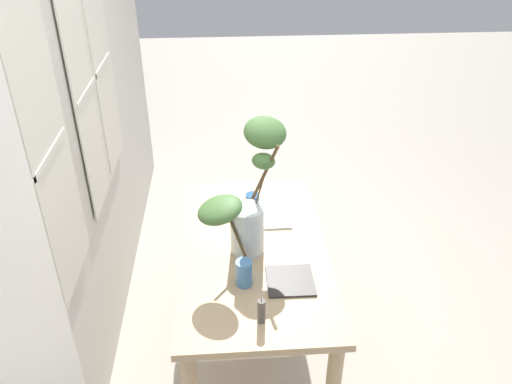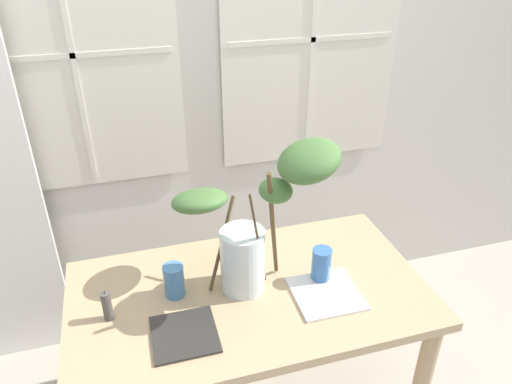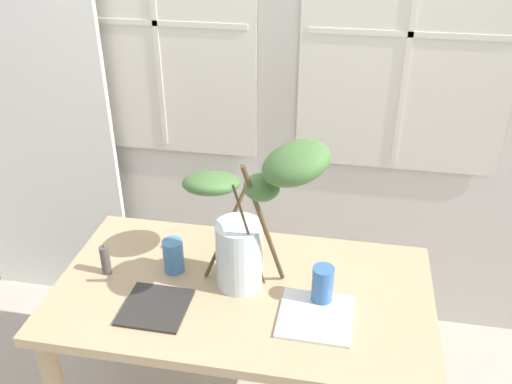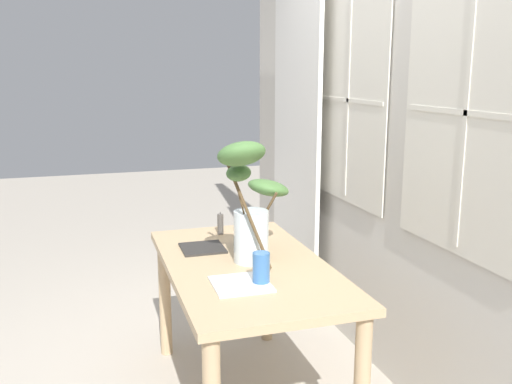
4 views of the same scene
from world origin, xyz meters
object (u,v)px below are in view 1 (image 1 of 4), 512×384
vase_with_branches (248,200)px  drinking_glass_blue_right (252,206)px  plate_square_left (290,281)px  pillar_candle (261,311)px  drinking_glass_blue_left (244,273)px  dining_table (253,265)px  plate_square_right (268,216)px

vase_with_branches → drinking_glass_blue_right: size_ratio=4.62×
plate_square_left → pillar_candle: pillar_candle is taller
vase_with_branches → drinking_glass_blue_left: bearing=173.1°
dining_table → plate_square_right: bearing=-20.5°
drinking_glass_blue_right → plate_square_right: (-0.01, -0.09, -0.07)m
dining_table → pillar_candle: 0.55m
plate_square_left → pillar_candle: (-0.24, 0.16, 0.05)m
drinking_glass_blue_right → plate_square_left: size_ratio=0.65×
drinking_glass_blue_left → pillar_candle: bearing=-165.9°
dining_table → vase_with_branches: (0.01, 0.03, 0.40)m
drinking_glass_blue_right → plate_square_left: bearing=-165.8°
plate_square_left → drinking_glass_blue_right: bearing=14.2°
plate_square_right → pillar_candle: (-0.79, 0.10, 0.05)m
dining_table → plate_square_left: plate_square_left is taller
plate_square_left → drinking_glass_blue_left: bearing=90.1°
vase_with_branches → pillar_candle: 0.58m
pillar_candle → plate_square_left: bearing=-32.6°
dining_table → drinking_glass_blue_left: 0.33m
dining_table → plate_square_right: size_ratio=5.53×
drinking_glass_blue_right → plate_square_left: (-0.56, -0.14, -0.07)m
dining_table → drinking_glass_blue_right: size_ratio=9.51×
drinking_glass_blue_left → plate_square_left: (0.00, -0.22, -0.06)m
dining_table → drinking_glass_blue_left: size_ratio=10.35×
drinking_glass_blue_right → pillar_candle: drinking_glass_blue_right is taller
drinking_glass_blue_left → plate_square_right: (0.55, -0.16, -0.06)m
vase_with_branches → drinking_glass_blue_right: 0.35m
dining_table → pillar_candle: size_ratio=10.60×
dining_table → vase_with_branches: size_ratio=2.06×
vase_with_branches → drinking_glass_blue_left: vase_with_branches is taller
drinking_glass_blue_left → plate_square_right: drinking_glass_blue_left is taller
plate_square_right → pillar_candle: bearing=172.6°
plate_square_right → drinking_glass_blue_left: bearing=163.4°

